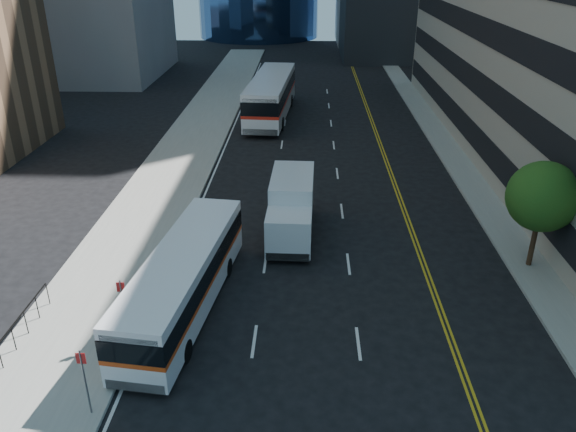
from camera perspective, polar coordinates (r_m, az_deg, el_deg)
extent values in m
plane|color=black|center=(20.61, 6.17, -16.16)|extent=(160.00, 160.00, 0.00)
cube|color=gray|center=(43.49, -10.01, 6.94)|extent=(5.00, 90.00, 0.15)
cube|color=gray|center=(43.87, 15.95, 6.50)|extent=(2.00, 90.00, 0.15)
cylinder|color=#332114|center=(28.49, 23.61, -2.61)|extent=(0.24, 0.24, 2.20)
sphere|color=#204313|center=(27.53, 24.47, 1.81)|extent=(3.20, 3.20, 3.20)
cube|color=white|center=(23.80, -10.39, -7.67)|extent=(3.58, 10.76, 0.97)
cube|color=#D04313|center=(23.50, -10.50, -6.50)|extent=(3.60, 10.79, 0.19)
cube|color=black|center=(23.25, -10.59, -5.49)|extent=(3.60, 10.79, 0.79)
cube|color=white|center=(22.92, -10.72, -4.07)|extent=(3.58, 10.76, 0.44)
cylinder|color=black|center=(21.99, -15.58, -12.53)|extent=(0.37, 0.91, 0.88)
cylinder|color=black|center=(21.30, -10.41, -13.33)|extent=(0.37, 0.91, 0.88)
cylinder|color=black|center=(26.55, -10.50, -4.81)|extent=(0.37, 0.91, 0.88)
cylinder|color=black|center=(25.98, -6.21, -5.22)|extent=(0.37, 0.91, 0.88)
cube|color=white|center=(50.95, -1.72, 11.17)|extent=(3.89, 13.90, 1.26)
cube|color=red|center=(50.77, -1.74, 11.98)|extent=(3.91, 13.92, 0.25)
cube|color=black|center=(50.63, -1.74, 12.67)|extent=(3.91, 13.92, 1.03)
cube|color=white|center=(50.44, -1.76, 13.62)|extent=(3.89, 13.90, 0.57)
cylinder|color=black|center=(47.34, -4.03, 9.42)|extent=(0.42, 1.16, 1.14)
cylinder|color=black|center=(46.96, -0.69, 9.35)|extent=(0.42, 1.16, 1.14)
cylinder|color=black|center=(54.76, -2.66, 11.68)|extent=(0.42, 1.16, 1.14)
cylinder|color=black|center=(54.44, 0.25, 11.62)|extent=(0.42, 1.16, 1.14)
cube|color=silver|center=(27.01, 0.08, -1.67)|extent=(2.22, 2.05, 1.90)
cube|color=black|center=(26.08, -0.03, -1.83)|extent=(1.97, 0.11, 1.00)
cube|color=silver|center=(29.64, 0.44, 2.06)|extent=(2.28, 4.40, 2.35)
cube|color=black|center=(29.31, 0.33, -1.15)|extent=(1.72, 6.01, 0.23)
cylinder|color=black|center=(27.33, -1.97, -3.43)|extent=(0.28, 0.87, 0.87)
cylinder|color=black|center=(27.23, 2.09, -3.54)|extent=(0.28, 0.87, 0.87)
cylinder|color=black|center=(31.35, -1.22, 0.57)|extent=(0.28, 0.87, 0.87)
cylinder|color=black|center=(31.26, 2.31, 0.48)|extent=(0.28, 0.87, 0.87)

